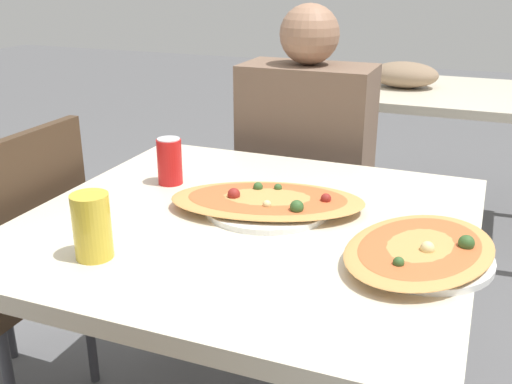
# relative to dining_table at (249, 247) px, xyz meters

# --- Properties ---
(dining_table) EXTENTS (1.01, 0.97, 0.72)m
(dining_table) POSITION_rel_dining_table_xyz_m (0.00, 0.00, 0.00)
(dining_table) COLOR beige
(dining_table) RESTS_ON ground_plane
(chair_far_seated) EXTENTS (0.40, 0.40, 0.88)m
(chair_far_seated) POSITION_rel_dining_table_xyz_m (-0.08, 0.81, -0.15)
(chair_far_seated) COLOR #3F2D1E
(chair_far_seated) RESTS_ON ground_plane
(chair_side_left) EXTENTS (0.40, 0.40, 0.88)m
(chair_side_left) POSITION_rel_dining_table_xyz_m (-0.70, -0.05, -0.15)
(chair_side_left) COLOR #3F2D1E
(chair_side_left) RESTS_ON ground_plane
(person_seated) EXTENTS (0.44, 0.26, 1.16)m
(person_seated) POSITION_rel_dining_table_xyz_m (-0.08, 0.70, 0.04)
(person_seated) COLOR #2D2D38
(person_seated) RESTS_ON ground_plane
(pizza_main) EXTENTS (0.52, 0.37, 0.06)m
(pizza_main) POSITION_rel_dining_table_xyz_m (0.02, 0.07, 0.09)
(pizza_main) COLOR white
(pizza_main) RESTS_ON dining_table
(soda_can) EXTENTS (0.07, 0.07, 0.12)m
(soda_can) POSITION_rel_dining_table_xyz_m (-0.29, 0.14, 0.14)
(soda_can) COLOR red
(soda_can) RESTS_ON dining_table
(drink_glass) EXTENTS (0.08, 0.08, 0.14)m
(drink_glass) POSITION_rel_dining_table_xyz_m (-0.21, -0.30, 0.14)
(drink_glass) COLOR gold
(drink_glass) RESTS_ON dining_table
(pizza_second) EXTENTS (0.37, 0.45, 0.06)m
(pizza_second) POSITION_rel_dining_table_xyz_m (0.40, -0.07, 0.09)
(pizza_second) COLOR white
(pizza_second) RESTS_ON dining_table
(background_table) EXTENTS (1.10, 0.80, 0.84)m
(background_table) POSITION_rel_dining_table_xyz_m (0.27, 1.75, 0.02)
(background_table) COLOR beige
(background_table) RESTS_ON ground_plane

